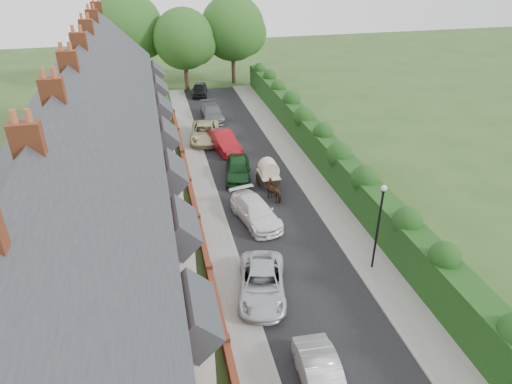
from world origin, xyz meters
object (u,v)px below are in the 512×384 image
lamppost (379,217)px  horse_cart (269,172)px  horse (275,191)px  car_silver_b (262,283)px  car_green (238,169)px  car_silver_a (322,380)px  car_red (224,141)px  car_black (200,89)px  car_white (256,212)px  car_grey (212,112)px  car_beige (205,132)px

lamppost → horse_cart: 10.94m
lamppost → horse: (-3.15, 8.49, -2.60)m
car_silver_b → horse_cart: (3.17, 10.86, 0.56)m
horse_cart → car_green: bearing=133.8°
car_silver_a → horse_cart: horse_cart is taller
car_red → car_black: 15.98m
car_silver_a → horse_cart: (2.25, 16.96, 0.55)m
horse → horse_cart: bearing=-114.7°
car_white → car_grey: 19.28m
lamppost → car_black: size_ratio=1.27×
car_beige → horse_cart: (3.25, -9.92, 0.52)m
car_white → car_red: 11.56m
car_green → car_grey: car_green is taller
car_green → horse_cart: bearing=-35.3°
horse → car_beige: bearing=-99.2°
car_white → car_beige: 14.14m
car_silver_a → car_white: bearing=92.0°
car_red → horse_cart: (1.99, -7.41, 0.47)m
car_black → car_grey: bearing=-79.4°
car_white → horse_cart: bearing=53.5°
car_silver_a → car_grey: size_ratio=0.87×
car_beige → car_black: car_beige is taller
car_white → car_grey: (0.07, 19.28, -0.00)m
car_silver_b → car_grey: (1.33, 25.99, 0.02)m
lamppost → horse: bearing=110.4°
car_white → car_red: bearing=78.6°
car_silver_a → car_silver_b: (-0.92, 6.09, -0.01)m
car_beige → horse: car_beige is taller
horse → horse_cart: horse_cart is taller
car_grey → horse: car_grey is taller
car_silver_a → car_green: car_green is taller
car_silver_a → car_silver_b: 6.16m
car_white → car_green: size_ratio=1.08×
car_white → horse_cart: (1.92, 4.15, 0.54)m
car_green → horse: bearing=-52.6°
car_silver_a → horse: bearing=85.0°
car_silver_a → car_beige: bearing=95.6°
car_grey → horse: size_ratio=2.95×
car_silver_b → lamppost: bearing=18.8°
car_silver_a → car_silver_b: bearing=102.1°
car_green → car_grey: bearing=100.9°
car_red → car_white: bearing=-100.7°
car_silver_a → horse_cart: bearing=85.9°
lamppost → horse: 9.42m
car_red → horse: bearing=-88.8°
lamppost → car_green: size_ratio=1.14×
car_white → horse: (1.92, 2.37, -0.01)m
car_silver_b → car_grey: car_grey is taller
car_red → car_green: bearing=-99.5°
car_beige → car_black: bearing=94.7°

